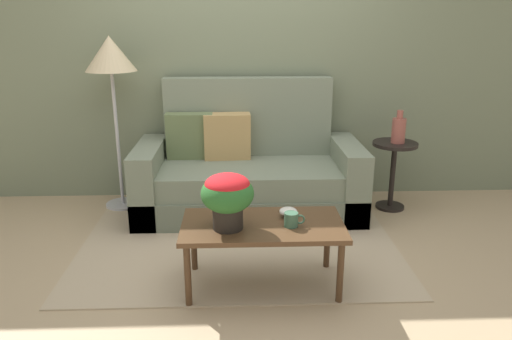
# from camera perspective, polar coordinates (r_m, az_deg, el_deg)

# --- Properties ---
(ground_plane) EXTENTS (14.00, 14.00, 0.00)m
(ground_plane) POSITION_cam_1_polar(r_m,az_deg,el_deg) (3.62, -2.05, -9.54)
(ground_plane) COLOR tan
(wall_back) EXTENTS (6.40, 0.12, 2.74)m
(wall_back) POSITION_cam_1_polar(r_m,az_deg,el_deg) (4.53, -2.32, 13.99)
(wall_back) COLOR slate
(wall_back) RESTS_ON ground
(area_rug) EXTENTS (2.34, 1.77, 0.01)m
(area_rug) POSITION_cam_1_polar(r_m,az_deg,el_deg) (3.78, -2.06, -8.26)
(area_rug) COLOR tan
(area_rug) RESTS_ON ground
(couch) EXTENTS (1.91, 0.87, 1.13)m
(couch) POSITION_cam_1_polar(r_m,az_deg,el_deg) (4.27, -1.04, -0.45)
(couch) COLOR #626B59
(couch) RESTS_ON ground
(coffee_table) EXTENTS (1.00, 0.53, 0.43)m
(coffee_table) POSITION_cam_1_polar(r_m,az_deg,el_deg) (3.04, 0.76, -7.02)
(coffee_table) COLOR #442D1B
(coffee_table) RESTS_ON ground
(side_table) EXTENTS (0.39, 0.39, 0.61)m
(side_table) POSITION_cam_1_polar(r_m,az_deg,el_deg) (4.44, 15.74, 0.76)
(side_table) COLOR black
(side_table) RESTS_ON ground
(floor_lamp) EXTENTS (0.43, 0.43, 1.50)m
(floor_lamp) POSITION_cam_1_polar(r_m,az_deg,el_deg) (4.32, -16.61, 11.87)
(floor_lamp) COLOR #B2B2B7
(floor_lamp) RESTS_ON ground
(potted_plant) EXTENTS (0.31, 0.31, 0.34)m
(potted_plant) POSITION_cam_1_polar(r_m,az_deg,el_deg) (2.87, -3.39, -2.87)
(potted_plant) COLOR black
(potted_plant) RESTS_ON coffee_table
(coffee_mug) EXTENTS (0.13, 0.09, 0.09)m
(coffee_mug) POSITION_cam_1_polar(r_m,az_deg,el_deg) (2.97, 4.17, -5.79)
(coffee_mug) COLOR #3D664C
(coffee_mug) RESTS_ON coffee_table
(snack_bowl) EXTENTS (0.12, 0.12, 0.06)m
(snack_bowl) POSITION_cam_1_polar(r_m,az_deg,el_deg) (3.10, 3.76, -4.89)
(snack_bowl) COLOR silver
(snack_bowl) RESTS_ON coffee_table
(table_vase) EXTENTS (0.12, 0.12, 0.28)m
(table_vase) POSITION_cam_1_polar(r_m,az_deg,el_deg) (4.36, 16.30, 4.54)
(table_vase) COLOR #934C42
(table_vase) RESTS_ON side_table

